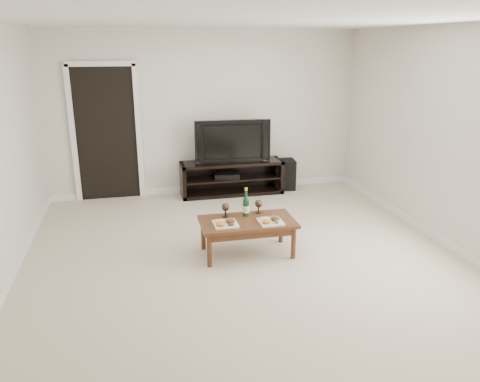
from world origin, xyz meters
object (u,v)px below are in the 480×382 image
at_px(media_console, 232,178).
at_px(coffee_table, 247,237).
at_px(television, 232,140).
at_px(subwoofer, 284,174).

distance_m(media_console, coffee_table, 2.31).
relative_size(television, coffee_table, 1.09).
bearing_deg(coffee_table, media_console, 82.32).
relative_size(media_console, subwoofer, 3.30).
bearing_deg(television, subwoofer, 8.12).
xyz_separation_m(television, coffee_table, (-0.31, -2.29, -0.69)).
bearing_deg(subwoofer, coffee_table, -111.44).
height_order(television, subwoofer, television).
distance_m(television, coffee_table, 2.41).
xyz_separation_m(media_console, subwoofer, (0.93, 0.08, -0.02)).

